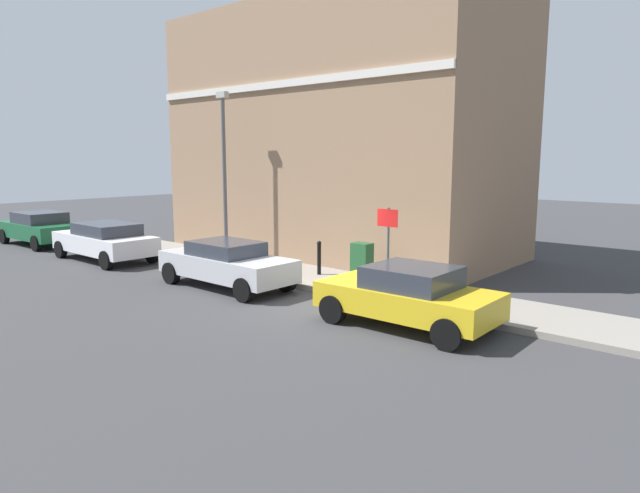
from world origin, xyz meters
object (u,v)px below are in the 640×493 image
at_px(car_white, 105,240).
at_px(lamppost, 224,169).
at_px(car_yellow, 408,295).
at_px(bollard_near_cabinet, 319,257).
at_px(car_silver, 227,263).
at_px(street_sign, 388,239).
at_px(utility_cabinet, 362,265).
at_px(bollard_far_kerb, 258,256).
at_px(car_green, 40,228).

height_order(car_white, lamppost, lamppost).
xyz_separation_m(car_yellow, bollard_near_cabinet, (2.42, 4.64, -0.01)).
bearing_deg(bollard_near_cabinet, car_silver, 152.94).
bearing_deg(bollard_near_cabinet, street_sign, -109.09).
distance_m(car_silver, bollard_near_cabinet, 2.85).
height_order(car_yellow, utility_cabinet, car_yellow).
xyz_separation_m(bollard_far_kerb, street_sign, (0.01, -4.70, 0.96)).
bearing_deg(car_white, street_sign, -171.55).
bearing_deg(car_green, bollard_near_cabinet, -170.02).
distance_m(bollard_near_cabinet, lamppost, 4.95).
xyz_separation_m(car_white, bollard_far_kerb, (1.49, -6.45, -0.03)).
xyz_separation_m(car_yellow, street_sign, (1.31, 1.43, 0.95)).
distance_m(car_yellow, bollard_far_kerb, 6.26).
bearing_deg(street_sign, lamppost, 82.33).
bearing_deg(lamppost, car_green, 104.77).
height_order(utility_cabinet, bollard_near_cabinet, utility_cabinet).
distance_m(car_yellow, car_white, 12.58).
distance_m(street_sign, lamppost, 7.66).
relative_size(car_silver, lamppost, 0.76).
xyz_separation_m(car_yellow, car_silver, (-0.12, 5.94, -0.00)).
height_order(car_white, utility_cabinet, car_white).
bearing_deg(car_white, bollard_far_kerb, -166.21).
relative_size(car_green, bollard_near_cabinet, 4.09).
bearing_deg(car_yellow, lamppost, -15.33).
distance_m(car_green, street_sign, 16.75).
relative_size(car_yellow, utility_cabinet, 3.42).
bearing_deg(bollard_far_kerb, utility_cabinet, -72.11).
xyz_separation_m(car_silver, lamppost, (2.43, 2.91, 2.59)).
relative_size(car_silver, bollard_near_cabinet, 4.19).
bearing_deg(bollard_far_kerb, lamppost, 69.62).
bearing_deg(car_white, utility_cabinet, -164.58).
relative_size(car_green, street_sign, 1.85).
relative_size(car_yellow, street_sign, 1.71).
xyz_separation_m(car_silver, bollard_near_cabinet, (2.54, -1.30, -0.00)).
bearing_deg(street_sign, car_yellow, -132.41).
relative_size(car_yellow, bollard_near_cabinet, 3.79).
distance_m(car_silver, bollard_far_kerb, 1.43).
relative_size(car_green, bollard_far_kerb, 4.09).
distance_m(car_silver, car_white, 6.64).
relative_size(car_silver, car_white, 0.96).
xyz_separation_m(car_silver, car_green, (-0.01, 12.15, 0.03)).
xyz_separation_m(car_silver, street_sign, (1.43, -4.51, 0.95)).
distance_m(car_white, lamppost, 5.17).
relative_size(car_green, lamppost, 0.74).
xyz_separation_m(utility_cabinet, bollard_near_cabinet, (0.10, 1.68, 0.02)).
bearing_deg(bollard_far_kerb, car_green, 96.80).
height_order(utility_cabinet, street_sign, street_sign).
relative_size(car_yellow, car_silver, 0.90).
height_order(car_green, utility_cabinet, car_green).
height_order(bollard_near_cabinet, lamppost, lamppost).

